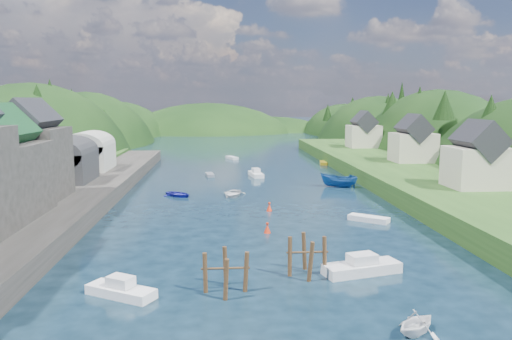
{
  "coord_description": "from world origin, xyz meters",
  "views": [
    {
      "loc": [
        -4.63,
        -36.81,
        13.13
      ],
      "look_at": [
        0.0,
        28.0,
        4.0
      ],
      "focal_mm": 35.0,
      "sensor_mm": 36.0,
      "label": 1
    }
  ],
  "objects": [
    {
      "name": "hill_trees",
      "position": [
        0.63,
        65.18,
        11.16
      ],
      "size": [
        91.34,
        150.77,
        12.72
      ],
      "color": "black",
      "rests_on": "ground"
    },
    {
      "name": "quay_left",
      "position": [
        -24.0,
        20.0,
        1.0
      ],
      "size": [
        12.0,
        110.0,
        2.0
      ],
      "primitive_type": "cube",
      "color": "#2D2B28",
      "rests_on": "ground"
    },
    {
      "name": "hillside_left",
      "position": [
        -45.0,
        75.0,
        -8.03
      ],
      "size": [
        44.0,
        245.56,
        52.0
      ],
      "color": "black",
      "rests_on": "ground"
    },
    {
      "name": "ground",
      "position": [
        0.0,
        50.0,
        0.0
      ],
      "size": [
        600.0,
        600.0,
        0.0
      ],
      "primitive_type": "plane",
      "color": "black",
      "rests_on": "ground"
    },
    {
      "name": "hillside_right",
      "position": [
        45.0,
        75.0,
        -7.41
      ],
      "size": [
        36.0,
        245.56,
        48.0
      ],
      "color": "black",
      "rests_on": "ground"
    },
    {
      "name": "piling_cluster_far",
      "position": [
        1.8,
        -0.98,
        1.24
      ],
      "size": [
        3.17,
        2.96,
        3.61
      ],
      "color": "#382314",
      "rests_on": "ground"
    },
    {
      "name": "channel_buoy_near",
      "position": [
        -0.06,
        11.32,
        0.48
      ],
      "size": [
        0.7,
        0.7,
        1.1
      ],
      "color": "red",
      "rests_on": "ground"
    },
    {
      "name": "terrace_right",
      "position": [
        25.0,
        40.0,
        1.2
      ],
      "size": [
        16.0,
        120.0,
        2.4
      ],
      "primitive_type": "cube",
      "color": "#234719",
      "rests_on": "ground"
    },
    {
      "name": "moored_boats",
      "position": [
        -0.16,
        17.9,
        0.61
      ],
      "size": [
        36.7,
        95.29,
        2.18
      ],
      "color": "silver",
      "rests_on": "ground"
    },
    {
      "name": "piling_cluster_near",
      "position": [
        -4.37,
        -3.87,
        1.16
      ],
      "size": [
        3.33,
        3.1,
        3.44
      ],
      "color": "#382314",
      "rests_on": "ground"
    },
    {
      "name": "channel_buoy_far",
      "position": [
        1.1,
        21.15,
        0.48
      ],
      "size": [
        0.7,
        0.7,
        1.1
      ],
      "color": "red",
      "rests_on": "ground"
    },
    {
      "name": "boat_sheds",
      "position": [
        -26.0,
        39.0,
        5.27
      ],
      "size": [
        7.0,
        21.0,
        7.5
      ],
      "color": "#2D2D30",
      "rests_on": "quay_left"
    },
    {
      "name": "far_hills",
      "position": [
        1.22,
        174.01,
        -10.8
      ],
      "size": [
        103.0,
        68.0,
        44.0
      ],
      "color": "black",
      "rests_on": "ground"
    },
    {
      "name": "right_bank_cottages",
      "position": [
        28.0,
        48.33,
        5.84
      ],
      "size": [
        9.0,
        59.24,
        8.41
      ],
      "color": "beige",
      "rests_on": "terrace_right"
    }
  ]
}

